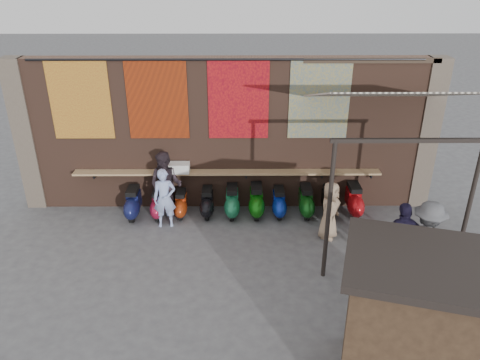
{
  "coord_description": "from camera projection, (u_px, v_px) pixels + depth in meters",
  "views": [
    {
      "loc": [
        0.27,
        -8.77,
        6.16
      ],
      "look_at": [
        0.33,
        1.2,
        1.41
      ],
      "focal_mm": 35.0,
      "sensor_mm": 36.0,
      "label": 1
    }
  ],
  "objects": [
    {
      "name": "awning_post_left",
      "position": [
        329.0,
        212.0,
        9.37
      ],
      "size": [
        0.09,
        0.09,
        3.1
      ],
      "primitive_type": "cylinder",
      "color": "black",
      "rests_on": "ground"
    },
    {
      "name": "tapestry_sun",
      "position": [
        157.0,
        100.0,
        11.51
      ],
      "size": [
        1.5,
        0.02,
        2.0
      ],
      "primitive_type": "cube",
      "color": "red",
      "rests_on": "brick_wall"
    },
    {
      "name": "diner_right",
      "position": [
        166.0,
        185.0,
        11.98
      ],
      "size": [
        1.0,
        0.86,
        1.79
      ],
      "primitive_type": "imported",
      "rotation": [
        0.0,
        0.0,
        -0.24
      ],
      "color": "#2F242B",
      "rests_on": "ground"
    },
    {
      "name": "scooter_stool_6",
      "position": [
        279.0,
        203.0,
        12.23
      ],
      "size": [
        0.35,
        0.77,
        0.73
      ],
      "primitive_type": null,
      "color": "navy",
      "rests_on": "ground"
    },
    {
      "name": "ground",
      "position": [
        226.0,
        259.0,
        10.56
      ],
      "size": [
        70.0,
        70.0,
        0.0
      ],
      "primitive_type": "plane",
      "color": "#474749",
      "rests_on": "ground"
    },
    {
      "name": "shopper_navy",
      "position": [
        401.0,
        240.0,
        9.72
      ],
      "size": [
        1.04,
        0.53,
        1.71
      ],
      "primitive_type": "imported",
      "rotation": [
        0.0,
        0.0,
        3.26
      ],
      "color": "#1B1531",
      "rests_on": "ground"
    },
    {
      "name": "pier_left",
      "position": [
        27.0,
        135.0,
        12.11
      ],
      "size": [
        0.5,
        0.5,
        4.0
      ],
      "primitive_type": "cube",
      "color": "#4C4238",
      "rests_on": "ground"
    },
    {
      "name": "scooter_stool_2",
      "position": [
        181.0,
        204.0,
        12.23
      ],
      "size": [
        0.32,
        0.71,
        0.67
      ],
      "primitive_type": null,
      "color": "#9B2F0E",
      "rests_on": "ground"
    },
    {
      "name": "eating_counter",
      "position": [
        227.0,
        172.0,
        12.2
      ],
      "size": [
        8.0,
        0.32,
        0.05
      ],
      "primitive_type": "cube",
      "color": "#9E7A51",
      "rests_on": "brick_wall"
    },
    {
      "name": "awning_ledger",
      "position": [
        372.0,
        60.0,
        11.14
      ],
      "size": [
        3.3,
        0.08,
        0.12
      ],
      "primitive_type": "cube",
      "color": "#33261C",
      "rests_on": "brick_wall"
    },
    {
      "name": "brick_wall",
      "position": [
        227.0,
        135.0,
        12.14
      ],
      "size": [
        10.0,
        0.4,
        4.0
      ],
      "primitive_type": "cube",
      "color": "brown",
      "rests_on": "ground"
    },
    {
      "name": "stall_shelf",
      "position": [
        413.0,
        311.0,
        7.8
      ],
      "size": [
        1.71,
        0.58,
        0.06
      ],
      "primitive_type": "cube",
      "rotation": [
        0.0,
        0.0,
        -0.28
      ],
      "color": "#473321",
      "rests_on": "market_stall"
    },
    {
      "name": "shelf_box",
      "position": [
        177.0,
        168.0,
        12.1
      ],
      "size": [
        0.63,
        0.32,
        0.25
      ],
      "primitive_type": "cube",
      "color": "white",
      "rests_on": "eating_counter"
    },
    {
      "name": "diner_left",
      "position": [
        165.0,
        198.0,
        11.58
      ],
      "size": [
        0.6,
        0.42,
        1.54
      ],
      "primitive_type": "imported",
      "rotation": [
        0.0,
        0.0,
        0.1
      ],
      "color": "#98ABDD",
      "rests_on": "ground"
    },
    {
      "name": "awning_canvas",
      "position": [
        390.0,
        95.0,
        9.87
      ],
      "size": [
        3.2,
        3.28,
        0.97
      ],
      "primitive_type": "cube",
      "rotation": [
        -0.28,
        0.0,
        0.0
      ],
      "color": "beige",
      "rests_on": "brick_wall"
    },
    {
      "name": "scooter_stool_3",
      "position": [
        207.0,
        203.0,
        12.23
      ],
      "size": [
        0.35,
        0.77,
        0.74
      ],
      "primitive_type": null,
      "color": "black",
      "rests_on": "ground"
    },
    {
      "name": "stall_roof",
      "position": [
        433.0,
        264.0,
        6.43
      ],
      "size": [
        2.78,
        2.41,
        0.12
      ],
      "primitive_type": "cube",
      "rotation": [
        0.0,
        0.0,
        -0.28
      ],
      "color": "black",
      "rests_on": "market_stall"
    },
    {
      "name": "scooter_stool_1",
      "position": [
        158.0,
        204.0,
        12.19
      ],
      "size": [
        0.35,
        0.77,
        0.73
      ],
      "primitive_type": null,
      "color": "maroon",
      "rests_on": "ground"
    },
    {
      "name": "scooter_stool_7",
      "position": [
        306.0,
        202.0,
        12.22
      ],
      "size": [
        0.37,
        0.83,
        0.79
      ],
      "primitive_type": null,
      "color": "#0E4611",
      "rests_on": "ground"
    },
    {
      "name": "hang_rail",
      "position": [
        226.0,
        60.0,
        11.09
      ],
      "size": [
        9.5,
        0.06,
        0.06
      ],
      "primitive_type": "cylinder",
      "rotation": [
        0.0,
        1.57,
        0.0
      ],
      "color": "black",
      "rests_on": "brick_wall"
    },
    {
      "name": "scooter_stool_0",
      "position": [
        133.0,
        203.0,
        12.14
      ],
      "size": [
        0.37,
        0.83,
        0.79
      ],
      "primitive_type": null,
      "color": "#121643",
      "rests_on": "ground"
    },
    {
      "name": "market_stall",
      "position": [
        419.0,
        331.0,
        6.95
      ],
      "size": [
        2.47,
        2.11,
        2.29
      ],
      "primitive_type": "cube",
      "rotation": [
        0.0,
        0.0,
        -0.28
      ],
      "color": "black",
      "rests_on": "ground"
    },
    {
      "name": "tapestry_orange",
      "position": [
        238.0,
        100.0,
        11.52
      ],
      "size": [
        1.5,
        0.02,
        2.0
      ],
      "primitive_type": "cube",
      "color": "#AE1615",
      "rests_on": "brick_wall"
    },
    {
      "name": "shopper_grey",
      "position": [
        426.0,
        242.0,
        9.54
      ],
      "size": [
        1.34,
        1.28,
        1.83
      ],
      "primitive_type": "imported",
      "rotation": [
        0.0,
        0.0,
        2.45
      ],
      "color": "#4F4F53",
      "rests_on": "ground"
    },
    {
      "name": "tapestry_redgold",
      "position": [
        80.0,
        100.0,
        11.5
      ],
      "size": [
        1.5,
        0.02,
        2.0
      ],
      "primitive_type": "cube",
      "color": "maroon",
      "rests_on": "brick_wall"
    },
    {
      "name": "awning_post_right",
      "position": [
        468.0,
        212.0,
        9.38
      ],
      "size": [
        0.09,
        0.09,
        3.1
      ],
      "primitive_type": "cylinder",
      "color": "black",
      "rests_on": "ground"
    },
    {
      "name": "awning_header",
      "position": [
        410.0,
        140.0,
        8.72
      ],
      "size": [
        3.0,
        0.08,
        0.08
      ],
      "primitive_type": "cube",
      "color": "black",
      "rests_on": "awning_post_left"
    },
    {
      "name": "scooter_stool_5",
      "position": [
        256.0,
        201.0,
        12.22
      ],
      "size": [
        0.39,
        0.87,
        0.82
      ],
      "primitive_type": null,
      "color": "#0D580C",
      "rests_on": "ground"
    },
    {
      "name": "scooter_stool_8",
      "position": [
        329.0,
        202.0,
        12.23
      ],
      "size": [
        0.36,
        0.8,
        0.76
      ],
      "primitive_type": null,
      "color": "black",
      "rests_on": "ground"
    },
    {
      "name": "scooter_stool_9",
      "position": [
        354.0,
        200.0,
        12.26
      ],
      "size": [
        0.39,
        0.86,
        0.82
      ],
      "primitive_type": null,
      "color": "#A60C11",
      "rests_on": "ground"
    },
    {
      "name": "shopper_tan",
      "position": [
        330.0,
        210.0,
        11.13
      ],
      "size": [
        0.77,
        0.85,
        1.45
      ],
      "primitive_type": "imported",
      "rotation": [
        0.0,
        0.0,
        0.99
      ],
      "color": "#9E8064",
      "rests_on": "ground"
    },
    {
      "name": "scooter_stool_4",
      "position": [
        232.0,
        202.0,
        12.21
      ],
      "size": [
        0.38,
        0.84,
        0.79
      ],
      "primitive_type": null,
      "color": "#1B6E45",
      "rests_on": "ground"
    },
    {
      "name": "tapestry_multi",
      "position": [
        319.0,
        100.0,
        11.53
      ],
      "size": [
        1.5,
        0.02,
        2.0
      ],
      "primitive_type": "cube",
      "color": "#255288",
      "rests_on": "brick_wall"
    },
    {
      "name": "pier_right",
      "position": [
        426.0,
        135.0,
        12.17
      ],
      "size": [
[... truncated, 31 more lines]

